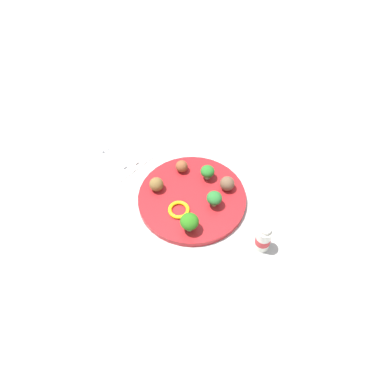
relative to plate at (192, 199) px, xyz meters
name	(u,v)px	position (x,y,z in m)	size (l,w,h in m)	color
ground_plane	(192,200)	(0.00, 0.00, -0.01)	(4.00, 4.00, 0.00)	#B2B2AD
plate	(192,199)	(0.00, 0.00, 0.00)	(0.28, 0.28, 0.02)	red
broccoli_floret_near_rim	(208,172)	(0.02, -0.07, 0.03)	(0.04, 0.04, 0.04)	#8EBB7E
broccoli_floret_mid_left	(214,198)	(-0.06, -0.02, 0.04)	(0.04, 0.04, 0.04)	#AAC967
broccoli_floret_front_right	(189,222)	(-0.07, 0.07, 0.04)	(0.05, 0.05, 0.05)	#96C474
meatball_back_left	(227,184)	(-0.04, -0.09, 0.03)	(0.04, 0.04, 0.04)	brown
meatball_near_rim	(182,166)	(0.08, -0.04, 0.02)	(0.03, 0.03, 0.03)	brown
meatball_center	(156,184)	(0.08, 0.05, 0.03)	(0.04, 0.04, 0.04)	brown
pepper_ring_near_rim	(179,210)	(-0.01, 0.05, 0.01)	(0.05, 0.05, 0.01)	yellow
napkin	(117,154)	(0.27, 0.04, -0.01)	(0.17, 0.12, 0.01)	white
fork	(110,154)	(0.27, 0.06, 0.00)	(0.12, 0.02, 0.01)	silver
knife	(120,148)	(0.27, 0.02, 0.00)	(0.15, 0.02, 0.01)	white
yogurt_bottle	(263,239)	(-0.21, -0.02, 0.03)	(0.04, 0.04, 0.08)	white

